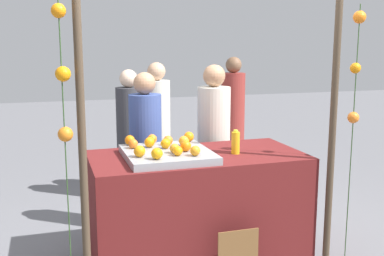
# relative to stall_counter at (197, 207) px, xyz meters

# --- Properties ---
(stall_counter) EXTENTS (1.79, 0.90, 0.93)m
(stall_counter) POSITION_rel_stall_counter_xyz_m (0.00, 0.00, 0.00)
(stall_counter) COLOR #5B1919
(stall_counter) RESTS_ON ground_plane
(orange_tray) EXTENTS (0.69, 0.73, 0.06)m
(orange_tray) POSITION_rel_stall_counter_xyz_m (-0.27, -0.05, 0.49)
(orange_tray) COLOR gray
(orange_tray) RESTS_ON stall_counter
(orange_0) EXTENTS (0.09, 0.09, 0.09)m
(orange_0) POSITION_rel_stall_counter_xyz_m (-0.53, -0.19, 0.57)
(orange_0) COLOR orange
(orange_0) RESTS_ON orange_tray
(orange_1) EXTENTS (0.08, 0.08, 0.08)m
(orange_1) POSITION_rel_stall_counter_xyz_m (-0.27, 0.04, 0.56)
(orange_1) COLOR orange
(orange_1) RESTS_ON orange_tray
(orange_2) EXTENTS (0.08, 0.08, 0.08)m
(orange_2) POSITION_rel_stall_counter_xyz_m (-0.24, -0.14, 0.56)
(orange_2) COLOR orange
(orange_2) RESTS_ON orange_tray
(orange_3) EXTENTS (0.08, 0.08, 0.08)m
(orange_3) POSITION_rel_stall_counter_xyz_m (-0.21, 0.16, 0.56)
(orange_3) COLOR orange
(orange_3) RESTS_ON orange_tray
(orange_4) EXTENTS (0.09, 0.09, 0.09)m
(orange_4) POSITION_rel_stall_counter_xyz_m (-0.38, 0.12, 0.57)
(orange_4) COLOR orange
(orange_4) RESTS_ON orange_tray
(orange_5) EXTENTS (0.09, 0.09, 0.09)m
(orange_5) POSITION_rel_stall_counter_xyz_m (-0.53, 0.26, 0.57)
(orange_5) COLOR orange
(orange_5) RESTS_ON orange_tray
(orange_6) EXTENTS (0.08, 0.08, 0.08)m
(orange_6) POSITION_rel_stall_counter_xyz_m (-0.11, -0.28, 0.56)
(orange_6) COLOR orange
(orange_6) RESTS_ON orange_tray
(orange_7) EXTENTS (0.09, 0.09, 0.09)m
(orange_7) POSITION_rel_stall_counter_xyz_m (-0.09, 0.10, 0.57)
(orange_7) COLOR orange
(orange_7) RESTS_ON orange_tray
(orange_8) EXTENTS (0.09, 0.09, 0.09)m
(orange_8) POSITION_rel_stall_counter_xyz_m (-0.00, 0.25, 0.57)
(orange_8) COLOR orange
(orange_8) RESTS_ON orange_tray
(orange_9) EXTENTS (0.09, 0.09, 0.09)m
(orange_9) POSITION_rel_stall_counter_xyz_m (-0.42, -0.30, 0.57)
(orange_9) COLOR orange
(orange_9) RESTS_ON orange_tray
(orange_10) EXTENTS (0.08, 0.08, 0.08)m
(orange_10) POSITION_rel_stall_counter_xyz_m (-0.24, -0.23, 0.56)
(orange_10) COLOR orange
(orange_10) RESTS_ON orange_tray
(orange_11) EXTENTS (0.09, 0.09, 0.09)m
(orange_11) POSITION_rel_stall_counter_xyz_m (-0.14, -0.11, 0.57)
(orange_11) COLOR orange
(orange_11) RESTS_ON orange_tray
(orange_12) EXTENTS (0.08, 0.08, 0.08)m
(orange_12) POSITION_rel_stall_counter_xyz_m (-0.33, 0.26, 0.56)
(orange_12) COLOR orange
(orange_12) RESTS_ON orange_tray
(orange_13) EXTENTS (0.08, 0.08, 0.08)m
(orange_13) POSITION_rel_stall_counter_xyz_m (-0.52, 0.12, 0.56)
(orange_13) COLOR orange
(orange_13) RESTS_ON orange_tray
(juice_bottle) EXTENTS (0.07, 0.07, 0.20)m
(juice_bottle) POSITION_rel_stall_counter_xyz_m (0.32, -0.07, 0.56)
(juice_bottle) COLOR gold
(juice_bottle) RESTS_ON stall_counter
(vendor_left) EXTENTS (0.32, 0.32, 1.58)m
(vendor_left) POSITION_rel_stall_counter_xyz_m (-0.29, 0.76, 0.27)
(vendor_left) COLOR #384C8C
(vendor_left) RESTS_ON ground_plane
(vendor_right) EXTENTS (0.33, 0.33, 1.64)m
(vendor_right) POSITION_rel_stall_counter_xyz_m (0.40, 0.71, 0.30)
(vendor_right) COLOR beige
(vendor_right) RESTS_ON ground_plane
(crowd_person_0) EXTENTS (0.33, 0.33, 1.67)m
(crowd_person_0) POSITION_rel_stall_counter_xyz_m (1.32, 2.44, 0.31)
(crowd_person_0) COLOR maroon
(crowd_person_0) RESTS_ON ground_plane
(crowd_person_1) EXTENTS (0.33, 0.33, 1.63)m
(crowd_person_1) POSITION_rel_stall_counter_xyz_m (0.09, 1.88, 0.29)
(crowd_person_1) COLOR beige
(crowd_person_1) RESTS_ON ground_plane
(crowd_person_2) EXTENTS (0.31, 0.31, 1.55)m
(crowd_person_2) POSITION_rel_stall_counter_xyz_m (-0.27, 1.76, 0.26)
(crowd_person_2) COLOR #333338
(crowd_person_2) RESTS_ON ground_plane
(canopy_post_left) EXTENTS (0.06, 0.06, 2.24)m
(canopy_post_left) POSITION_rel_stall_counter_xyz_m (-0.97, -0.49, 0.66)
(canopy_post_left) COLOR #473828
(canopy_post_left) RESTS_ON ground_plane
(canopy_post_right) EXTENTS (0.06, 0.06, 2.24)m
(canopy_post_right) POSITION_rel_stall_counter_xyz_m (0.97, -0.49, 0.66)
(canopy_post_right) COLOR #473828
(canopy_post_right) RESTS_ON ground_plane
(garland_strand_left) EXTENTS (0.11, 0.11, 2.15)m
(garland_strand_left) POSITION_rel_stall_counter_xyz_m (-1.08, -0.53, 1.14)
(garland_strand_left) COLOR #2D4C23
(garland_strand_left) RESTS_ON ground_plane
(garland_strand_right) EXTENTS (0.11, 0.11, 2.15)m
(garland_strand_right) POSITION_rel_stall_counter_xyz_m (1.16, -0.48, 1.20)
(garland_strand_right) COLOR #2D4C23
(garland_strand_right) RESTS_ON ground_plane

